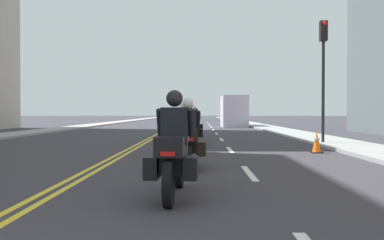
% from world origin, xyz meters
% --- Properties ---
extents(ground_plane, '(264.00, 264.00, 0.00)m').
position_xyz_m(ground_plane, '(0.00, 48.00, 0.00)').
color(ground_plane, '#35343C').
extents(sidewalk_left, '(2.23, 144.00, 0.12)m').
position_xyz_m(sidewalk_left, '(-8.07, 48.00, 0.06)').
color(sidewalk_left, '#A1989B').
rests_on(sidewalk_left, ground).
extents(sidewalk_right, '(2.23, 144.00, 0.12)m').
position_xyz_m(sidewalk_right, '(8.07, 48.00, 0.06)').
color(sidewalk_right, '#959B9A').
rests_on(sidewalk_right, ground).
extents(centreline_yellow_inner, '(0.12, 132.00, 0.01)m').
position_xyz_m(centreline_yellow_inner, '(-0.12, 48.00, 0.00)').
color(centreline_yellow_inner, yellow).
rests_on(centreline_yellow_inner, ground).
extents(centreline_yellow_outer, '(0.12, 132.00, 0.01)m').
position_xyz_m(centreline_yellow_outer, '(0.12, 48.00, 0.00)').
color(centreline_yellow_outer, yellow).
rests_on(centreline_yellow_outer, ground).
extents(lane_dashes_white, '(0.14, 56.40, 0.01)m').
position_xyz_m(lane_dashes_white, '(3.48, 29.00, 0.00)').
color(lane_dashes_white, silver).
rests_on(lane_dashes_white, ground).
extents(motorcycle_0, '(0.78, 2.31, 1.65)m').
position_xyz_m(motorcycle_0, '(2.02, 5.16, 0.67)').
color(motorcycle_0, black).
rests_on(motorcycle_0, ground).
extents(motorcycle_1, '(0.78, 2.22, 1.65)m').
position_xyz_m(motorcycle_1, '(2.15, 8.86, 0.66)').
color(motorcycle_1, black).
rests_on(motorcycle_1, ground).
extents(motorcycle_2, '(0.77, 2.18, 1.64)m').
position_xyz_m(motorcycle_2, '(1.89, 13.06, 0.66)').
color(motorcycle_2, black).
rests_on(motorcycle_2, ground).
extents(motorcycle_3, '(0.78, 2.25, 1.63)m').
position_xyz_m(motorcycle_3, '(2.15, 16.28, 0.67)').
color(motorcycle_3, black).
rests_on(motorcycle_3, ground).
extents(motorcycle_4, '(0.77, 2.16, 1.66)m').
position_xyz_m(motorcycle_4, '(2.05, 20.84, 0.67)').
color(motorcycle_4, black).
rests_on(motorcycle_4, ground).
extents(motorcycle_5, '(0.78, 2.15, 1.58)m').
position_xyz_m(motorcycle_5, '(2.21, 23.95, 0.64)').
color(motorcycle_5, black).
rests_on(motorcycle_5, ground).
extents(traffic_cone_0, '(0.35, 0.35, 0.71)m').
position_xyz_m(traffic_cone_0, '(6.19, 12.83, 0.35)').
color(traffic_cone_0, black).
rests_on(traffic_cone_0, ground).
extents(traffic_light_near, '(0.28, 0.38, 4.95)m').
position_xyz_m(traffic_light_near, '(7.36, 16.33, 3.41)').
color(traffic_light_near, black).
rests_on(traffic_light_near, ground).
extents(parked_truck, '(2.20, 6.50, 2.80)m').
position_xyz_m(parked_truck, '(5.56, 39.68, 1.27)').
color(parked_truck, silver).
rests_on(parked_truck, ground).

